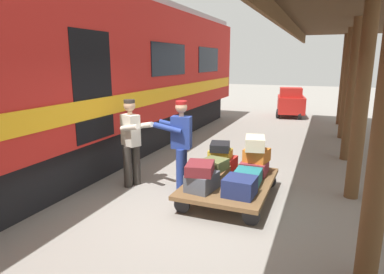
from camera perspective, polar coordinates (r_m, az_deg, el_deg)
name	(u,v)px	position (r m, az deg, el deg)	size (l,w,h in m)	color
ground_plane	(210,205)	(5.81, 3.19, -11.60)	(60.00, 60.00, 0.00)	gray
train_car	(32,79)	(7.43, -25.85, 8.96)	(3.02, 18.37, 4.00)	#B21E19
luggage_cart	(230,183)	(5.97, 6.49, -7.91)	(1.41, 2.06, 0.34)	brown
suitcase_burgundy_valise	(254,167)	(6.37, 10.66, -5.14)	(0.46, 0.53, 0.24)	maroon
suitcase_navy_fabric	(240,187)	(5.32, 8.21, -8.41)	(0.47, 0.46, 0.29)	navy
suitcase_slate_roller	(202,181)	(5.49, 1.72, -7.63)	(0.40, 0.53, 0.28)	#4C515B
suitcase_brown_leather	(213,174)	(6.01, 3.60, -6.31)	(0.49, 0.60, 0.18)	brown
suitcase_red_plastic	(222,163)	(6.51, 5.18, -4.52)	(0.48, 0.51, 0.24)	#AD231E
suitcase_teal_softside	(248,177)	(5.84, 9.55, -6.78)	(0.43, 0.51, 0.23)	#1E666B
suitcase_yellow_case	(220,154)	(6.43, 4.89, -2.87)	(0.41, 0.39, 0.16)	gold
suitcase_orange_carryall	(257,155)	(6.32, 11.05, -3.06)	(0.41, 0.40, 0.24)	#CC6B23
suitcase_cream_canvas	(255,143)	(6.24, 10.77, -1.02)	(0.34, 0.55, 0.23)	beige
suitcase_black_hardshell	(220,147)	(6.35, 4.83, -1.65)	(0.36, 0.46, 0.14)	black
suitcase_maroon_trunk	(200,168)	(5.41, 1.37, -5.37)	(0.42, 0.52, 0.18)	maroon
suitcase_olive_duffel	(214,164)	(5.94, 3.89, -4.69)	(0.39, 0.40, 0.19)	brown
porter_in_overalls	(180,142)	(6.20, -1.99, -0.94)	(0.71, 0.50, 1.70)	navy
porter_by_door	(131,140)	(6.48, -10.35, -0.53)	(0.74, 0.60, 1.70)	#332D28
baggage_tug	(291,103)	(15.20, 16.60, 5.66)	(1.35, 1.85, 1.30)	#B21E19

